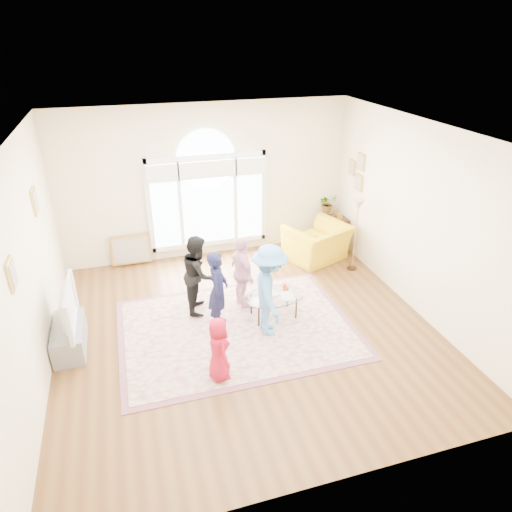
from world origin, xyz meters
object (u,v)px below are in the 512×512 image
object	(u,v)px
area_rug	(237,329)
tv_console	(70,337)
armchair	(317,243)
television	(63,308)
coffee_table	(274,297)

from	to	relation	value
area_rug	tv_console	bearing A→B (deg)	174.44
tv_console	armchair	bearing A→B (deg)	19.39
area_rug	television	world-z (taller)	television
area_rug	television	xyz separation A→B (m)	(-2.58, 0.25, 0.74)
coffee_table	armchair	size ratio (longest dim) A/B	0.91
area_rug	television	distance (m)	2.70
television	armchair	size ratio (longest dim) A/B	0.97
armchair	area_rug	bearing A→B (deg)	19.36
area_rug	television	bearing A→B (deg)	174.43
tv_console	armchair	xyz separation A→B (m)	(4.87, 1.71, 0.18)
area_rug	tv_console	world-z (taller)	tv_console
tv_console	television	xyz separation A→B (m)	(0.01, 0.00, 0.54)
television	armchair	xyz separation A→B (m)	(4.86, 1.71, -0.36)
television	tv_console	bearing A→B (deg)	180.00
tv_console	coffee_table	distance (m)	3.29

